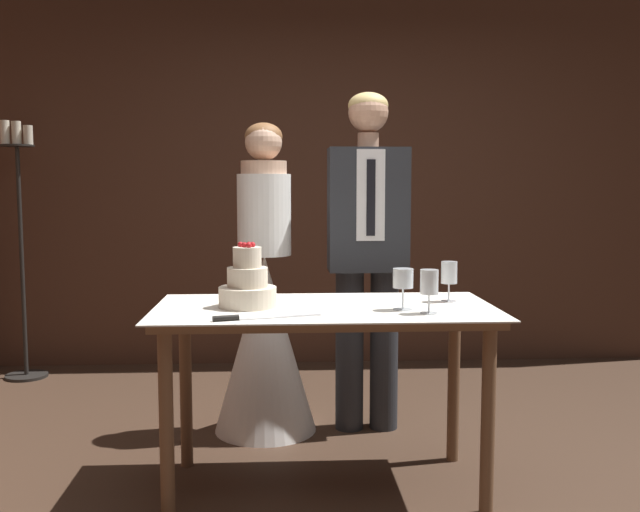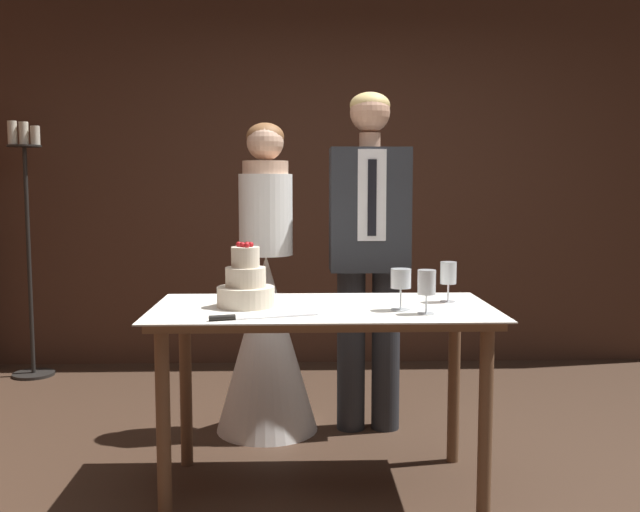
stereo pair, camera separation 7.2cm
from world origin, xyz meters
The scene contains 11 objects.
ground_plane centered at (0.00, 0.00, 0.00)m, with size 40.00×40.00×0.00m, color #422D21.
wall_back centered at (0.00, 2.39, 1.41)m, with size 5.38×0.12×2.81m, color #472B1E.
cake_table centered at (-0.23, 0.13, 0.70)m, with size 1.44×0.74×0.80m.
tiered_cake centered at (-0.56, 0.14, 0.89)m, with size 0.24×0.24×0.27m.
cake_knife centered at (-0.55, -0.15, 0.80)m, with size 0.42×0.14×0.02m.
wine_glass_near centered at (0.08, 0.03, 0.92)m, with size 0.08×0.08×0.17m.
wine_glass_middle centered at (0.17, -0.06, 0.92)m, with size 0.07×0.07×0.18m.
wine_glass_far centered at (0.32, 0.23, 0.92)m, with size 0.07×0.07×0.18m.
bride centered at (-0.50, 0.88, 0.59)m, with size 0.54×0.54×1.63m.
groom centered at (0.04, 0.88, 1.00)m, with size 0.41×0.25×1.79m.
candle_stand centered at (-2.16, 2.02, 0.91)m, with size 0.28×0.28×1.73m.
Camera 2 is at (-0.34, -2.84, 1.31)m, focal length 40.00 mm.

